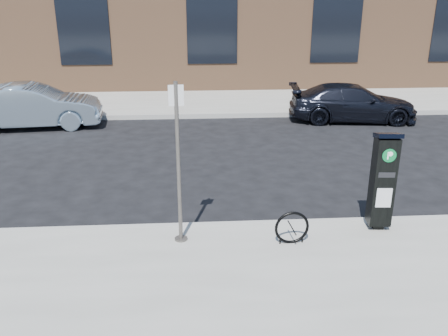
{
  "coord_description": "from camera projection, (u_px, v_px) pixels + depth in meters",
  "views": [
    {
      "loc": [
        -0.81,
        -7.46,
        3.95
      ],
      "look_at": [
        -0.28,
        0.5,
        0.99
      ],
      "focal_mm": 38.0,
      "sensor_mm": 36.0,
      "label": 1
    }
  ],
  "objects": [
    {
      "name": "curb_far",
      "position": [
        218.0,
        116.0,
        15.88
      ],
      "size": [
        60.0,
        0.12,
        0.16
      ],
      "primitive_type": "cube",
      "color": "#9E9B93",
      "rests_on": "ground"
    },
    {
      "name": "parking_kiosk",
      "position": [
        383.0,
        180.0,
        7.85
      ],
      "size": [
        0.42,
        0.38,
        1.72
      ],
      "rotation": [
        0.0,
        0.0,
        -0.08
      ],
      "color": "black",
      "rests_on": "sidewalk_near"
    },
    {
      "name": "car_dark",
      "position": [
        353.0,
        103.0,
        15.38
      ],
      "size": [
        4.22,
        2.07,
        1.18
      ],
      "primitive_type": "imported",
      "rotation": [
        0.0,
        0.0,
        1.47
      ],
      "color": "black",
      "rests_on": "ground"
    },
    {
      "name": "sign_pole",
      "position": [
        178.0,
        166.0,
        7.31
      ],
      "size": [
        0.23,
        0.21,
        2.59
      ],
      "rotation": [
        0.0,
        0.0,
        0.1
      ],
      "color": "#625E57",
      "rests_on": "sidewalk_near"
    },
    {
      "name": "bike_rack",
      "position": [
        292.0,
        228.0,
        7.56
      ],
      "size": [
        0.56,
        0.08,
        0.56
      ],
      "rotation": [
        0.0,
        0.0,
        0.06
      ],
      "color": "black",
      "rests_on": "sidewalk_near"
    },
    {
      "name": "sidewalk_far",
      "position": [
        211.0,
        84.0,
        21.47
      ],
      "size": [
        60.0,
        12.0,
        0.15
      ],
      "primitive_type": "cube",
      "color": "gray",
      "rests_on": "ground"
    },
    {
      "name": "car_silver",
      "position": [
        33.0,
        106.0,
        14.56
      ],
      "size": [
        4.2,
        1.84,
        1.34
      ],
      "primitive_type": "imported",
      "rotation": [
        0.0,
        0.0,
        1.68
      ],
      "color": "#92A9BA",
      "rests_on": "ground"
    },
    {
      "name": "curb_near",
      "position": [
        242.0,
        226.0,
        8.35
      ],
      "size": [
        60.0,
        0.12,
        0.16
      ],
      "primitive_type": "cube",
      "color": "#9E9B93",
      "rests_on": "ground"
    },
    {
      "name": "ground",
      "position": [
        242.0,
        230.0,
        8.4
      ],
      "size": [
        120.0,
        120.0,
        0.0
      ],
      "primitive_type": "plane",
      "color": "black",
      "rests_on": "ground"
    }
  ]
}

